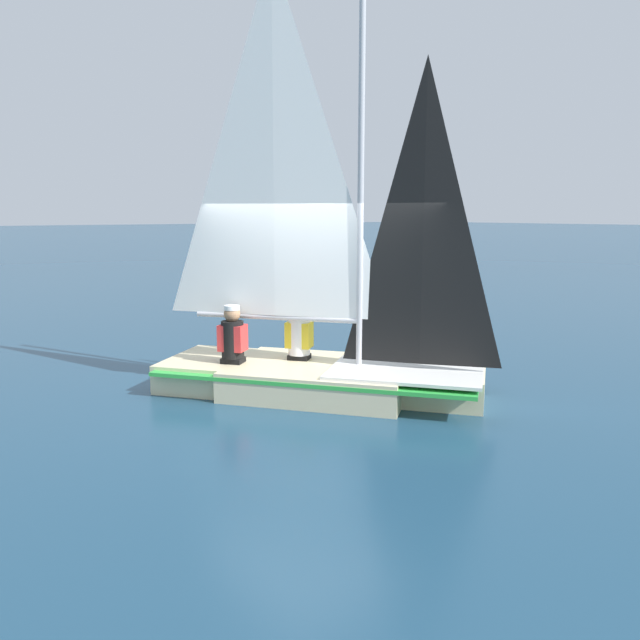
{
  "coord_description": "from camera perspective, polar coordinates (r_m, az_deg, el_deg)",
  "views": [
    {
      "loc": [
        -6.53,
        4.76,
        2.37
      ],
      "look_at": [
        0.0,
        0.0,
        0.99
      ],
      "focal_mm": 35.0,
      "sensor_mm": 36.0,
      "label": 1
    }
  ],
  "objects": [
    {
      "name": "sailor_helm",
      "position": [
        8.57,
        -1.91,
        -2.07
      ],
      "size": [
        0.43,
        0.42,
        1.16
      ],
      "rotation": [
        0.0,
        0.0,
        3.81
      ],
      "color": "black",
      "rests_on": "ground_plane"
    },
    {
      "name": "sailboat_main",
      "position": [
        8.23,
        -0.22,
        -1.16
      ],
      "size": [
        4.29,
        3.89,
        5.68
      ],
      "rotation": [
        0.0,
        0.0,
        3.81
      ],
      "color": "beige",
      "rests_on": "ground_plane"
    },
    {
      "name": "ground_plane",
      "position": [
        8.42,
        -0.0,
        -6.64
      ],
      "size": [
        260.0,
        260.0,
        0.0
      ],
      "primitive_type": "plane",
      "color": "navy"
    },
    {
      "name": "sailor_crew",
      "position": [
        8.44,
        -7.98,
        -2.27
      ],
      "size": [
        0.43,
        0.42,
        1.16
      ],
      "rotation": [
        0.0,
        0.0,
        3.81
      ],
      "color": "black",
      "rests_on": "ground_plane"
    }
  ]
}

